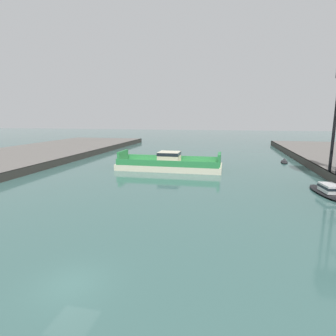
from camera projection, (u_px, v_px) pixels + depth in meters
name	position (u px, v px, depth m)	size (l,w,h in m)	color
ground_plane	(71.00, 285.00, 15.88)	(400.00, 400.00, 0.00)	#3D6660
chain_ferry	(169.00, 164.00, 50.81)	(19.40, 6.67, 3.35)	beige
moored_boat_near_left	(328.00, 191.00, 34.24)	(3.52, 8.44, 1.46)	black
moored_boat_mid_left	(284.00, 162.00, 58.73)	(2.11, 5.16, 0.85)	black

